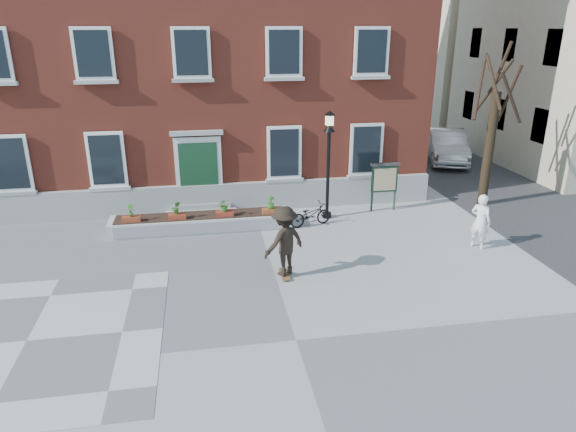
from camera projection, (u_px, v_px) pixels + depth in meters
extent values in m
plane|color=gray|center=(296.00, 340.00, 11.58)|extent=(100.00, 100.00, 0.00)
cube|color=#5E5E61|center=(27.00, 341.00, 11.55)|extent=(6.00, 6.00, 0.01)
imported|color=black|center=(311.00, 215.00, 18.08)|extent=(1.67, 0.96, 0.83)
imported|color=silver|center=(447.00, 146.00, 26.57)|extent=(3.22, 5.23, 1.63)
imported|color=white|center=(480.00, 221.00, 16.13)|extent=(0.72, 0.78, 1.78)
cube|color=#963929|center=(192.00, 42.00, 22.10)|extent=(18.00, 10.00, 12.00)
cube|color=#969591|center=(201.00, 199.00, 19.28)|extent=(18.00, 0.24, 1.10)
cube|color=#ADACA7|center=(201.00, 211.00, 19.31)|extent=(2.60, 0.80, 0.20)
cube|color=gray|center=(201.00, 205.00, 19.38)|extent=(2.20, 0.50, 0.20)
cube|color=silver|center=(199.00, 170.00, 18.93)|extent=(1.70, 0.12, 2.50)
cube|color=#13361F|center=(199.00, 173.00, 18.92)|extent=(1.40, 0.06, 2.30)
cube|color=#A0A09B|center=(196.00, 133.00, 18.40)|extent=(1.90, 0.25, 0.15)
cube|color=white|center=(10.00, 164.00, 17.70)|extent=(1.30, 0.10, 2.00)
cube|color=black|center=(10.00, 164.00, 17.66)|extent=(1.08, 0.04, 1.78)
cube|color=gray|center=(15.00, 193.00, 18.02)|extent=(1.44, 0.20, 0.12)
cube|color=white|center=(107.00, 160.00, 18.21)|extent=(1.30, 0.10, 2.00)
cube|color=black|center=(107.00, 160.00, 18.16)|extent=(1.08, 0.04, 1.78)
cube|color=#ACACA7|center=(110.00, 189.00, 18.52)|extent=(1.44, 0.20, 0.12)
cube|color=silver|center=(93.00, 54.00, 16.96)|extent=(1.30, 0.10, 1.70)
cube|color=black|center=(93.00, 54.00, 16.91)|extent=(1.08, 0.04, 1.48)
cube|color=#A3A49E|center=(97.00, 82.00, 17.22)|extent=(1.44, 0.20, 0.12)
cube|color=white|center=(191.00, 53.00, 17.46)|extent=(1.30, 0.10, 1.70)
cube|color=black|center=(191.00, 53.00, 17.42)|extent=(1.08, 0.04, 1.48)
cube|color=gray|center=(193.00, 80.00, 17.72)|extent=(1.44, 0.20, 0.12)
cube|color=white|center=(284.00, 153.00, 19.23)|extent=(1.30, 0.10, 2.00)
cube|color=black|center=(284.00, 153.00, 19.18)|extent=(1.08, 0.04, 1.78)
cube|color=#9E9D99|center=(285.00, 180.00, 19.54)|extent=(1.44, 0.20, 0.12)
cube|color=white|center=(284.00, 52.00, 17.97)|extent=(1.30, 0.10, 1.70)
cube|color=black|center=(284.00, 52.00, 17.92)|extent=(1.08, 0.04, 1.48)
cube|color=#A1A19C|center=(284.00, 79.00, 18.23)|extent=(1.44, 0.20, 0.12)
cube|color=silver|center=(366.00, 149.00, 19.73)|extent=(1.30, 0.10, 2.00)
cube|color=black|center=(367.00, 150.00, 19.69)|extent=(1.08, 0.04, 1.78)
cube|color=gray|center=(365.00, 176.00, 20.05)|extent=(1.44, 0.20, 0.12)
cube|color=silver|center=(372.00, 51.00, 18.48)|extent=(1.30, 0.10, 1.70)
cube|color=black|center=(372.00, 51.00, 18.43)|extent=(1.08, 0.04, 1.48)
cube|color=#A1A09C|center=(371.00, 77.00, 18.74)|extent=(1.44, 0.20, 0.12)
cube|color=beige|center=(202.00, 222.00, 17.83)|extent=(6.20, 1.10, 0.50)
cube|color=silver|center=(202.00, 228.00, 17.31)|extent=(5.80, 0.02, 0.40)
cube|color=black|center=(201.00, 216.00, 17.74)|extent=(5.80, 0.90, 0.06)
cube|color=brown|center=(131.00, 219.00, 17.11)|extent=(0.60, 0.25, 0.20)
imported|color=#2E6C20|center=(130.00, 210.00, 17.00)|extent=(0.24, 0.24, 0.45)
cube|color=maroon|center=(177.00, 217.00, 17.35)|extent=(0.60, 0.25, 0.20)
imported|color=#2E5E1C|center=(177.00, 208.00, 17.23)|extent=(0.25, 0.25, 0.45)
cube|color=maroon|center=(225.00, 214.00, 17.60)|extent=(0.60, 0.25, 0.20)
imported|color=#2E671E|center=(224.00, 205.00, 17.49)|extent=(0.40, 0.40, 0.45)
cube|color=brown|center=(271.00, 211.00, 17.86)|extent=(0.60, 0.25, 0.20)
imported|color=#2D661E|center=(271.00, 202.00, 17.74)|extent=(0.25, 0.25, 0.45)
cylinder|color=black|center=(489.00, 150.00, 19.63)|extent=(0.36, 0.36, 4.40)
cylinder|color=#312016|center=(509.00, 94.00, 18.98)|extent=(0.12, 1.12, 2.23)
cylinder|color=black|center=(494.00, 85.00, 19.32)|extent=(1.18, 0.49, 1.97)
cylinder|color=black|center=(480.00, 86.00, 19.07)|extent=(0.88, 1.14, 2.35)
cylinder|color=#312315|center=(494.00, 83.00, 18.50)|extent=(0.60, 0.77, 1.90)
cylinder|color=black|center=(511.00, 98.00, 18.37)|extent=(1.39, 0.55, 1.95)
cylinder|color=black|center=(503.00, 64.00, 18.67)|extent=(0.43, 0.48, 1.58)
cube|color=#353537|center=(440.00, 146.00, 30.11)|extent=(8.00, 36.00, 0.01)
cube|color=beige|center=(479.00, 28.00, 36.19)|extent=(10.00, 11.00, 13.00)
cube|color=black|center=(540.00, 126.00, 22.76)|extent=(0.08, 1.00, 1.50)
cube|color=black|center=(500.00, 114.00, 25.71)|extent=(0.08, 1.00, 1.50)
cube|color=black|center=(469.00, 105.00, 28.67)|extent=(0.08, 1.00, 1.50)
cube|color=black|center=(554.00, 48.00, 21.60)|extent=(0.08, 1.00, 1.50)
cube|color=black|center=(510.00, 45.00, 24.56)|extent=(0.08, 1.00, 1.50)
cube|color=black|center=(476.00, 43.00, 27.52)|extent=(0.08, 1.00, 1.50)
cylinder|color=black|center=(327.00, 215.00, 18.95)|extent=(0.32, 0.32, 0.20)
cylinder|color=black|center=(328.00, 176.00, 18.43)|extent=(0.12, 0.12, 3.20)
cone|color=black|center=(329.00, 127.00, 17.82)|extent=(0.40, 0.40, 0.30)
cube|color=beige|center=(330.00, 120.00, 17.73)|extent=(0.24, 0.24, 0.34)
cone|color=black|center=(330.00, 113.00, 17.64)|extent=(0.40, 0.40, 0.16)
cylinder|color=#172E20|center=(372.00, 189.00, 19.34)|extent=(0.08, 0.08, 1.80)
cylinder|color=#1A3525|center=(395.00, 187.00, 19.48)|extent=(0.08, 0.08, 1.80)
cube|color=#172E21|center=(384.00, 179.00, 19.29)|extent=(1.00, 0.10, 1.00)
cube|color=#C8BC81|center=(385.00, 180.00, 19.23)|extent=(0.85, 0.02, 0.85)
cube|color=#3B3633|center=(385.00, 164.00, 19.09)|extent=(1.10, 0.16, 0.10)
cube|color=brown|center=(284.00, 274.00, 14.54)|extent=(0.22, 0.78, 0.03)
cylinder|color=black|center=(283.00, 280.00, 14.27)|extent=(0.03, 0.05, 0.05)
cylinder|color=black|center=(289.00, 279.00, 14.30)|extent=(0.03, 0.05, 0.05)
cylinder|color=black|center=(280.00, 271.00, 14.79)|extent=(0.03, 0.05, 0.05)
cylinder|color=black|center=(286.00, 271.00, 14.82)|extent=(0.03, 0.05, 0.05)
imported|color=black|center=(284.00, 241.00, 14.18)|extent=(1.50, 1.29, 2.01)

